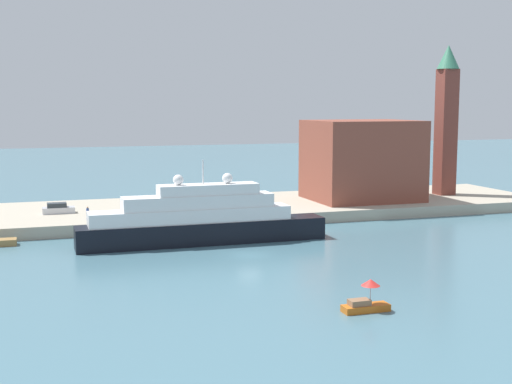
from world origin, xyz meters
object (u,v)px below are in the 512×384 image
Objects in this scene: small_motorboat at (366,301)px; harbor_building at (362,160)px; bell_tower at (446,114)px; person_figure at (88,213)px; mooring_bollard at (266,210)px; large_yacht at (200,220)px; parked_car at (58,209)px.

harbor_building is at bearing 63.82° from small_motorboat.
bell_tower is at bearing 51.54° from small_motorboat.
person_figure is 23.67m from mooring_bollard.
mooring_bollard is (23.55, -2.39, -0.38)m from person_figure.
large_yacht is 31.09m from small_motorboat.
mooring_bollard is (5.18, 40.13, 1.11)m from small_motorboat.
bell_tower is (15.70, 1.21, 6.99)m from harbor_building.
large_yacht reaches higher than parked_car.
harbor_building reaches higher than large_yacht.
harbor_building is 17.22m from bell_tower.
bell_tower is 38.03m from mooring_bollard.
person_figure is at bearing 134.81° from large_yacht.
large_yacht is 36.10× the size of mooring_bollard.
bell_tower is at bearing 0.88° from parked_car.
harbor_building is at bearing 31.20° from large_yacht.
person_figure is 2.07× the size of mooring_bollard.
mooring_bollard is at bearing -18.14° from parked_car.
person_figure is at bearing -172.72° from bell_tower.
parked_car reaches higher than small_motorboat.
person_figure reaches higher than small_motorboat.
parked_car is at bearing 118.15° from person_figure.
large_yacht is 1.86× the size of harbor_building.
parked_car is (-45.77, 0.26, -5.55)m from harbor_building.
small_motorboat is 2.27× the size of person_figure.
person_figure is at bearing 113.36° from small_motorboat.
person_figure is at bearing -61.85° from parked_car.
large_yacht is 7.69× the size of small_motorboat.
mooring_bollard is (-18.77, -8.59, -5.76)m from harbor_building.
harbor_building is (30.26, 18.33, 4.92)m from large_yacht.
mooring_bollard is at bearing -5.79° from person_figure.
bell_tower is 29.57× the size of mooring_bollard.
small_motorboat is 54.71m from harbor_building.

